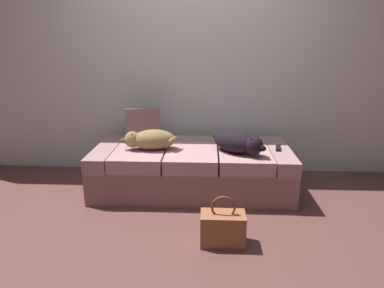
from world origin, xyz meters
name	(u,v)px	position (x,y,z in m)	size (l,w,h in m)	color
ground_plane	(186,243)	(0.00, 0.00, 0.00)	(10.00, 10.00, 0.00)	brown
back_wall	(195,43)	(0.00, 1.56, 1.40)	(6.40, 0.10, 2.80)	silver
couch	(192,169)	(0.00, 0.96, 0.22)	(1.88, 0.86, 0.43)	#885D5E
dog_tan	(150,140)	(-0.39, 0.88, 0.53)	(0.55, 0.28, 0.19)	olive
dog_dark	(238,142)	(0.42, 0.82, 0.53)	(0.52, 0.47, 0.20)	black
tv_remote	(278,148)	(0.82, 0.94, 0.45)	(0.04, 0.15, 0.02)	black
throw_pillow	(144,124)	(-0.51, 1.19, 0.60)	(0.34, 0.12, 0.34)	#7B5D63
handbag	(223,228)	(0.27, 0.01, 0.13)	(0.32, 0.18, 0.38)	brown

